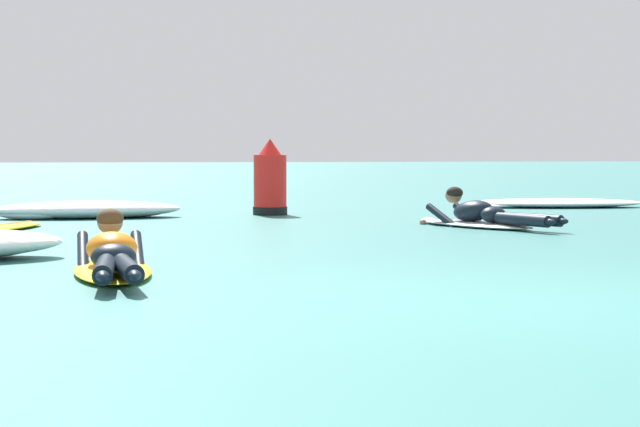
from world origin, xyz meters
TOP-DOWN VIEW (x-y plane):
  - ground_plane at (0.00, 10.00)m, footprint 120.00×120.00m
  - surfer_near at (-2.76, 2.02)m, footprint 0.68×2.51m
  - surfer_far at (1.68, 6.66)m, footprint 1.42×2.34m
  - whitewater_mid_left at (-3.20, 9.39)m, footprint 2.66×1.14m
  - whitewater_back at (4.33, 11.06)m, footprint 3.00×1.43m
  - channel_marker_buoy at (-0.58, 9.76)m, footprint 0.51×0.51m

SIDE VIEW (x-z plane):
  - ground_plane at x=0.00m, z-range 0.00..0.00m
  - whitewater_back at x=4.33m, z-range 0.00..0.14m
  - whitewater_mid_left at x=-3.20m, z-range -0.01..0.24m
  - surfer_near at x=-2.76m, z-range -0.14..0.41m
  - surfer_far at x=1.68m, z-range -0.13..0.40m
  - channel_marker_buoy at x=-0.58m, z-range -0.11..1.01m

